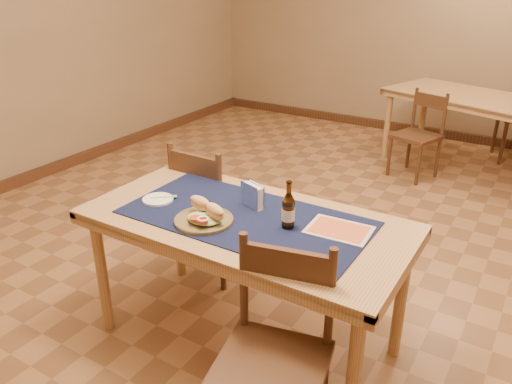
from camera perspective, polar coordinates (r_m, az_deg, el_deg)
The scene contains 14 objects.
room at distance 2.91m, azimuth 7.49°, elevation 14.82°, with size 6.04×7.04×2.84m.
main_table at distance 2.48m, azimuth -1.22°, elevation -4.66°, with size 1.60×0.80×0.75m.
placemat at distance 2.44m, azimuth -1.23°, elevation -2.90°, with size 1.20×0.60×0.01m, color #0F133A.
baseboard at distance 3.40m, azimuth 6.27°, elevation -8.24°, with size 6.00×7.00×0.10m.
back_table at distance 5.33m, azimuth 23.79°, elevation 9.14°, with size 1.83×1.31×0.75m.
chair_main_far at distance 3.19m, azimuth -5.10°, elevation -1.73°, with size 0.43×0.43×0.91m.
chair_main_near at distance 2.06m, azimuth 2.10°, elevation -18.17°, with size 0.50×0.50×0.91m.
chair_back_near at distance 5.04m, azimuth 18.10°, elevation 6.36°, with size 0.48×0.48×0.82m.
sandwich_plate at distance 2.38m, azimuth -5.89°, elevation -2.83°, with size 0.29×0.29×0.11m.
side_plate at distance 2.65m, azimuth -11.17°, elevation -0.80°, with size 0.16×0.16×0.01m.
fork at distance 2.66m, azimuth -10.23°, elevation -0.55°, with size 0.11×0.10×0.00m.
beer_bottle at distance 2.31m, azimuth 3.71°, elevation -2.13°, with size 0.06×0.06×0.23m.
napkin_holder at distance 2.51m, azimuth -0.40°, elevation -0.45°, with size 0.15×0.10×0.13m.
menu_card at distance 2.35m, azimuth 9.49°, elevation -4.26°, with size 0.30×0.23×0.01m.
Camera 1 is at (1.19, -2.62, 1.86)m, focal length 35.00 mm.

